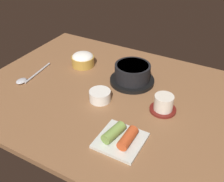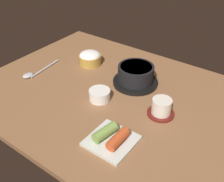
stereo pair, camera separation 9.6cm
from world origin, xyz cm
name	(u,v)px [view 2 (the right image)]	position (x,y,z in cm)	size (l,w,h in cm)	color
dining_table	(111,95)	(0.00, 0.00, 1.00)	(100.00, 76.00, 2.00)	brown
stone_pot	(136,75)	(3.77, 11.11, 5.76)	(17.52, 17.52, 7.75)	black
rice_bowl	(90,58)	(-20.74, 12.96, 4.97)	(9.83, 9.83, 5.93)	#B78C38
tea_cup_with_saucer	(162,107)	(20.71, 0.31, 4.84)	(9.11, 9.11, 6.02)	maroon
banchan_cup_center	(100,95)	(-1.06, -5.32, 4.07)	(7.69, 7.69, 3.87)	white
kimchi_plate	(111,138)	(14.93, -20.07, 3.53)	(13.31, 13.31, 4.24)	silver
spoon	(34,73)	(-33.94, -7.58, 2.61)	(4.01, 19.27, 1.35)	#B7B7BC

